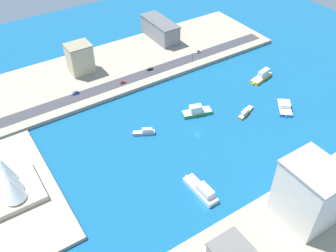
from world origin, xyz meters
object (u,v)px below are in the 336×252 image
object	(u,v)px
water_taxi_orange	(246,112)
warehouse_low_gray	(160,29)
ferry_white_commuter	(201,190)
opera_landmark	(10,183)
catamaran_blue	(285,107)
ferry_yellow_fast	(262,76)
suv_black	(150,69)
yacht_sleek_gray	(144,132)
hotel_broad_white	(308,193)
pickup_red	(123,82)
ferry_green_doubledeck	(197,111)
traffic_light_waterfront	(193,58)
office_block_beige	(80,58)
hatchback_blue	(76,93)
van_white	(198,52)

from	to	relation	value
water_taxi_orange	warehouse_low_gray	xyz separation A→B (m)	(114.93, -7.21, 9.08)
ferry_white_commuter	opera_landmark	xyz separation A→B (m)	(50.98, 80.47, 6.49)
catamaran_blue	ferry_yellow_fast	distance (m)	36.27
catamaran_blue	suv_black	world-z (taller)	suv_black
yacht_sleek_gray	opera_landmark	bearing A→B (deg)	92.93
suv_black	opera_landmark	distance (m)	132.27
water_taxi_orange	hotel_broad_white	size ratio (longest dim) A/B	0.51
hotel_broad_white	opera_landmark	size ratio (longest dim) A/B	1.12
hotel_broad_white	warehouse_low_gray	xyz separation A→B (m)	(189.45, -40.21, -8.38)
yacht_sleek_gray	pickup_red	distance (m)	54.12
catamaran_blue	opera_landmark	world-z (taller)	opera_landmark
ferry_green_doubledeck	traffic_light_waterfront	size ratio (longest dim) A/B	3.27
office_block_beige	hatchback_blue	world-z (taller)	office_block_beige
catamaran_blue	pickup_red	xyz separation A→B (m)	(80.80, 76.75, 1.91)
ferry_white_commuter	traffic_light_waterfront	bearing A→B (deg)	-33.82
ferry_yellow_fast	traffic_light_waterfront	distance (m)	53.10
yacht_sleek_gray	ferry_white_commuter	size ratio (longest dim) A/B	0.59
warehouse_low_gray	pickup_red	world-z (taller)	warehouse_low_gray
warehouse_low_gray	pickup_red	distance (m)	73.54
ferry_green_doubledeck	water_taxi_orange	bearing A→B (deg)	-123.11
suv_black	hatchback_blue	world-z (taller)	hatchback_blue
yacht_sleek_gray	opera_landmark	world-z (taller)	opera_landmark
warehouse_low_gray	hotel_broad_white	bearing A→B (deg)	168.02
hotel_broad_white	hatchback_blue	xyz separation A→B (m)	(151.36, 51.16, -15.20)
water_taxi_orange	hotel_broad_white	distance (m)	83.35
catamaran_blue	hatchback_blue	bearing A→B (deg)	51.67
catamaran_blue	traffic_light_waterfront	xyz separation A→B (m)	(76.52, 19.17, 5.38)
suv_black	water_taxi_orange	bearing A→B (deg)	-160.82
hatchback_blue	opera_landmark	world-z (taller)	opera_landmark
hotel_broad_white	ferry_yellow_fast	bearing A→B (deg)	-35.56
suv_black	yacht_sleek_gray	bearing A→B (deg)	146.18
water_taxi_orange	pickup_red	xyz separation A→B (m)	(71.10, 51.44, 2.17)
suv_black	pickup_red	distance (m)	25.56
suv_black	ferry_yellow_fast	bearing A→B (deg)	-128.62
hotel_broad_white	hatchback_blue	bearing A→B (deg)	18.68
ferry_yellow_fast	water_taxi_orange	size ratio (longest dim) A/B	1.31
warehouse_low_gray	pickup_red	xyz separation A→B (m)	(-43.83, 58.65, -6.91)
traffic_light_waterfront	office_block_beige	bearing A→B (deg)	65.29
ferry_yellow_fast	hotel_broad_white	distance (m)	122.69
suv_black	traffic_light_waterfront	bearing A→B (deg)	-104.98
catamaran_blue	water_taxi_orange	xyz separation A→B (m)	(9.70, 25.31, -0.26)
ferry_white_commuter	suv_black	distance (m)	117.83
ferry_green_doubledeck	hotel_broad_white	xyz separation A→B (m)	(-91.68, 6.69, 16.51)
ferry_green_doubledeck	office_block_beige	world-z (taller)	office_block_beige
pickup_red	hotel_broad_white	bearing A→B (deg)	-172.78
ferry_yellow_fast	ferry_green_doubledeck	bearing A→B (deg)	96.43
ferry_yellow_fast	ferry_green_doubledeck	distance (m)	64.43
warehouse_low_gray	van_white	distance (m)	40.59
water_taxi_orange	ferry_green_doubledeck	size ratio (longest dim) A/B	0.77
ferry_white_commuter	office_block_beige	world-z (taller)	office_block_beige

